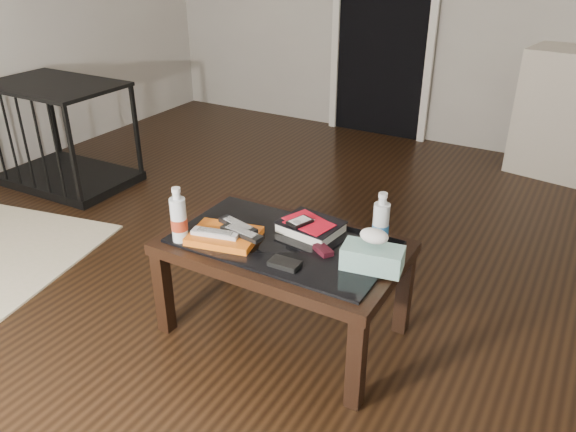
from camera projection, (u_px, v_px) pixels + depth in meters
The scene contains 16 objects.
ground at pixel (272, 274), 2.97m from camera, with size 5.00×5.00×0.00m, color black.
doorway at pixel (385, 12), 4.59m from camera, with size 0.90×0.08×2.07m.
coffee_table at pixel (283, 254), 2.37m from camera, with size 1.00×0.60×0.46m.
pet_crate at pixel (65, 151), 3.95m from camera, with size 0.91×0.62×0.71m.
magazines at pixel (224, 236), 2.35m from camera, with size 0.28×0.21×0.03m, color orange.
remote_silver at pixel (215, 233), 2.32m from camera, with size 0.20×0.05×0.02m, color silver.
remote_black_front at pixel (242, 233), 2.32m from camera, with size 0.20×0.05×0.02m, color black.
remote_black_back at pixel (238, 225), 2.38m from camera, with size 0.20×0.05×0.02m, color black.
textbook at pixel (311, 227), 2.40m from camera, with size 0.25×0.20×0.05m, color black.
dvd_mailers at pixel (308, 221), 2.39m from camera, with size 0.19×0.14×0.01m, color red.
ipod at pixel (300, 222), 2.36m from camera, with size 0.06×0.10×0.02m, color black.
flip_phone at pixel (323, 250), 2.25m from camera, with size 0.09×0.05×0.02m, color black.
wallet at pixel (285, 264), 2.16m from camera, with size 0.12×0.07×0.02m, color black.
water_bottle_left at pixel (178, 215), 2.29m from camera, with size 0.07×0.07×0.24m, color silver.
water_bottle_right at pixel (381, 220), 2.25m from camera, with size 0.07×0.07×0.24m, color silver.
tissue_box at pixel (372, 258), 2.13m from camera, with size 0.23×0.12×0.09m, color #217B74.
Camera 1 is at (1.32, -2.13, 1.61)m, focal length 35.00 mm.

